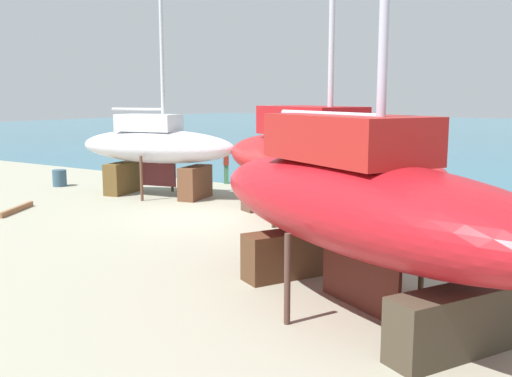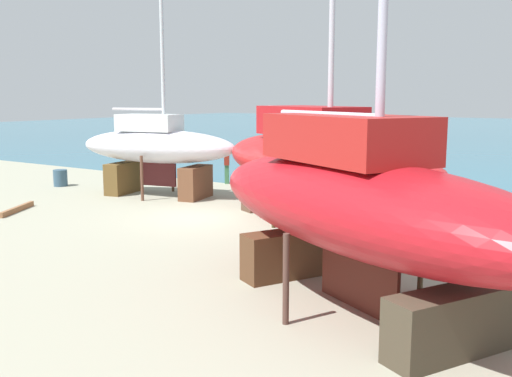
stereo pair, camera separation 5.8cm
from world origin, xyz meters
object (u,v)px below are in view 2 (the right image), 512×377
object	(u,v)px
sailboat_small_center	(359,202)
worker	(227,164)
sailboat_mid_port	(157,147)
sailboat_far_slipway	(319,160)
barrel_rust_near	(60,178)

from	to	relation	value
sailboat_small_center	worker	size ratio (longest dim) A/B	7.83
sailboat_mid_port	worker	size ratio (longest dim) A/B	6.84
sailboat_small_center	worker	world-z (taller)	sailboat_small_center
sailboat_mid_port	sailboat_far_slipway	size ratio (longest dim) A/B	0.74
worker	barrel_rust_near	size ratio (longest dim) A/B	2.30
sailboat_far_slipway	worker	bearing A→B (deg)	171.59
sailboat_far_slipway	sailboat_small_center	distance (m)	8.07
sailboat_mid_port	worker	bearing A→B (deg)	73.60
worker	sailboat_far_slipway	bearing A→B (deg)	111.59
sailboat_small_center	worker	distance (m)	16.97
sailboat_far_slipway	barrel_rust_near	xyz separation A→B (m)	(-13.58, 0.24, -1.70)
sailboat_mid_port	barrel_rust_near	xyz separation A→B (m)	(-5.63, -0.53, -1.66)
worker	barrel_rust_near	world-z (taller)	worker
barrel_rust_near	sailboat_far_slipway	bearing A→B (deg)	-1.02
sailboat_mid_port	worker	world-z (taller)	sailboat_mid_port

